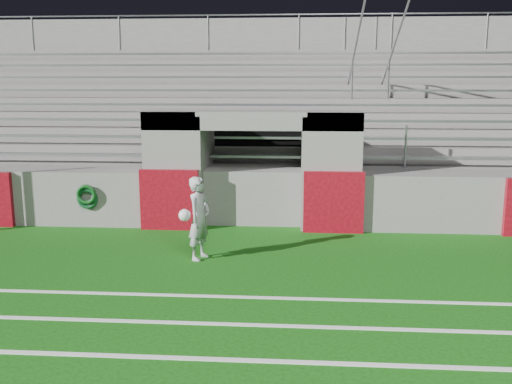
{
  "coord_description": "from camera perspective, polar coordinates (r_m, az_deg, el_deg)",
  "views": [
    {
      "loc": [
        1.0,
        -9.2,
        3.24
      ],
      "look_at": [
        0.2,
        1.8,
        1.1
      ],
      "focal_mm": 40.0,
      "sensor_mm": 36.0,
      "label": 1
    }
  ],
  "objects": [
    {
      "name": "ground",
      "position": [
        9.8,
        -1.95,
        -8.33
      ],
      "size": [
        90.0,
        90.0,
        0.0
      ],
      "primitive_type": "plane",
      "color": "#104C0C",
      "rests_on": "ground"
    },
    {
      "name": "stadium_structure",
      "position": [
        17.29,
        0.83,
        5.18
      ],
      "size": [
        26.0,
        8.48,
        5.42
      ],
      "color": "slate",
      "rests_on": "ground"
    },
    {
      "name": "goalkeeper_with_ball",
      "position": [
        10.52,
        -5.73,
        -2.62
      ],
      "size": [
        0.62,
        0.66,
        1.54
      ],
      "color": "#A9ADB2",
      "rests_on": "ground"
    },
    {
      "name": "hose_coil",
      "position": [
        13.23,
        -16.56,
        -0.45
      ],
      "size": [
        0.48,
        0.14,
        0.57
      ],
      "color": "#0C3D1C",
      "rests_on": "ground"
    }
  ]
}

